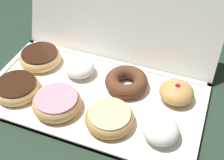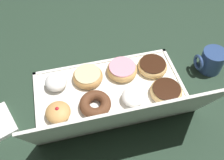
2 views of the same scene
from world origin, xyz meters
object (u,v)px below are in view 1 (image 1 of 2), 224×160
(glazed_ring_donut_2, at_px, (110,118))
(chocolate_cake_ring_donut_6, at_px, (126,82))
(donut_box, at_px, (94,97))
(pink_frosted_donut_1, at_px, (57,102))
(chocolate_frosted_donut_0, at_px, (17,88))
(powdered_filled_donut_3, at_px, (161,130))
(chocolate_frosted_donut_4, at_px, (40,57))
(jelly_filled_donut_7, at_px, (177,92))
(powdered_filled_donut_5, at_px, (80,67))

(glazed_ring_donut_2, bearing_deg, chocolate_cake_ring_donut_6, 91.37)
(donut_box, bearing_deg, pink_frosted_donut_1, -133.88)
(chocolate_frosted_donut_0, bearing_deg, pink_frosted_donut_1, -4.80)
(donut_box, distance_m, powdered_filled_donut_3, 0.20)
(chocolate_frosted_donut_0, distance_m, chocolate_frosted_donut_4, 0.13)
(chocolate_frosted_donut_0, xyz_separation_m, jelly_filled_donut_7, (0.39, 0.13, 0.00))
(donut_box, xyz_separation_m, glazed_ring_donut_2, (0.07, -0.07, 0.02))
(chocolate_frosted_donut_4, bearing_deg, donut_box, -19.59)
(chocolate_frosted_donut_0, distance_m, powdered_filled_donut_3, 0.38)
(chocolate_frosted_donut_0, xyz_separation_m, glazed_ring_donut_2, (0.26, -0.01, 0.00))
(chocolate_frosted_donut_4, bearing_deg, glazed_ring_donut_2, -27.37)
(glazed_ring_donut_2, bearing_deg, powdered_filled_donut_5, 136.15)
(glazed_ring_donut_2, distance_m, powdered_filled_donut_5, 0.19)
(chocolate_cake_ring_donut_6, bearing_deg, donut_box, -137.24)
(glazed_ring_donut_2, height_order, chocolate_frosted_donut_4, same)
(powdered_filled_donut_5, distance_m, chocolate_cake_ring_donut_6, 0.14)
(jelly_filled_donut_7, bearing_deg, glazed_ring_donut_2, -133.51)
(jelly_filled_donut_7, bearing_deg, chocolate_frosted_donut_0, -161.99)
(donut_box, xyz_separation_m, chocolate_frosted_donut_4, (-0.20, 0.07, 0.02))
(chocolate_frosted_donut_4, height_order, powdered_filled_donut_5, powdered_filled_donut_5)
(chocolate_frosted_donut_4, distance_m, powdered_filled_donut_5, 0.13)
(glazed_ring_donut_2, relative_size, chocolate_cake_ring_donut_6, 1.02)
(pink_frosted_donut_1, xyz_separation_m, jelly_filled_donut_7, (0.26, 0.14, 0.00))
(chocolate_frosted_donut_0, distance_m, jelly_filled_donut_7, 0.40)
(jelly_filled_donut_7, bearing_deg, powdered_filled_donut_5, -179.99)
(donut_box, bearing_deg, powdered_filled_donut_5, 136.41)
(glazed_ring_donut_2, bearing_deg, jelly_filled_donut_7, 46.49)
(donut_box, relative_size, chocolate_cake_ring_donut_6, 4.92)
(chocolate_frosted_donut_4, bearing_deg, pink_frosted_donut_1, -47.14)
(glazed_ring_donut_2, distance_m, powdered_filled_donut_3, 0.12)
(glazed_ring_donut_2, distance_m, chocolate_frosted_donut_4, 0.30)
(chocolate_frosted_donut_0, bearing_deg, jelly_filled_donut_7, 18.01)
(donut_box, distance_m, glazed_ring_donut_2, 0.10)
(powdered_filled_donut_3, xyz_separation_m, powdered_filled_donut_5, (-0.26, 0.13, -0.00))
(powdered_filled_donut_5, bearing_deg, powdered_filled_donut_3, -26.65)
(pink_frosted_donut_1, relative_size, powdered_filled_donut_3, 1.45)
(chocolate_frosted_donut_4, bearing_deg, powdered_filled_donut_5, -1.50)
(chocolate_frosted_donut_4, xyz_separation_m, powdered_filled_donut_5, (0.13, -0.00, 0.00))
(chocolate_cake_ring_donut_6, height_order, jelly_filled_donut_7, jelly_filled_donut_7)
(chocolate_cake_ring_donut_6, bearing_deg, powdered_filled_donut_5, 178.16)
(glazed_ring_donut_2, height_order, chocolate_cake_ring_donut_6, same)
(powdered_filled_donut_3, relative_size, jelly_filled_donut_7, 0.95)
(chocolate_frosted_donut_0, distance_m, chocolate_cake_ring_donut_6, 0.28)
(chocolate_frosted_donut_0, relative_size, chocolate_cake_ring_donut_6, 1.04)
(powdered_filled_donut_3, distance_m, powdered_filled_donut_5, 0.29)
(glazed_ring_donut_2, bearing_deg, pink_frosted_donut_1, -179.42)
(donut_box, xyz_separation_m, powdered_filled_donut_5, (-0.07, 0.07, 0.03))
(pink_frosted_donut_1, xyz_separation_m, chocolate_frosted_donut_4, (-0.13, 0.14, -0.00))
(chocolate_frosted_donut_4, relative_size, chocolate_cake_ring_donut_6, 1.04)
(chocolate_frosted_donut_0, relative_size, powdered_filled_donut_3, 1.42)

